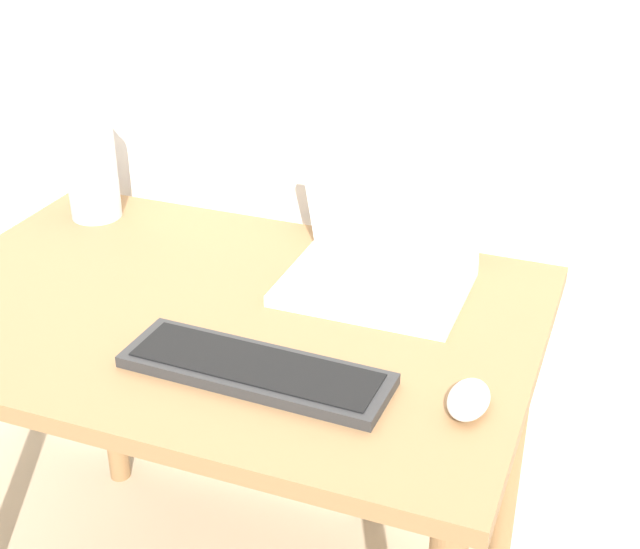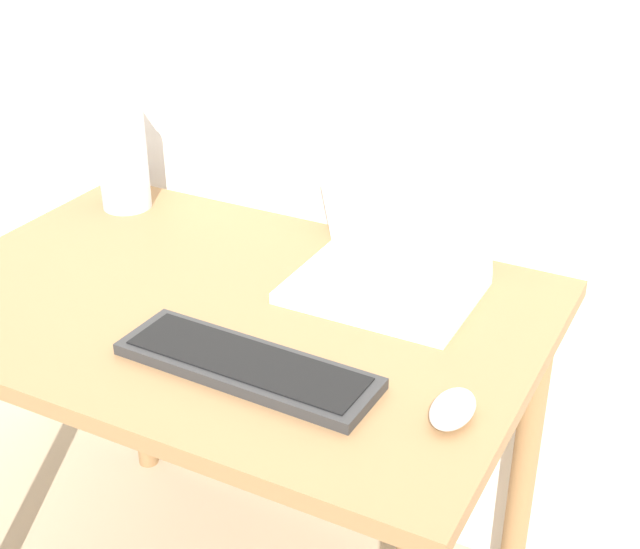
% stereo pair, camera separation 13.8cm
% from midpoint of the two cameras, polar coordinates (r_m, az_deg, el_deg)
% --- Properties ---
extents(desk, '(1.06, 0.71, 0.75)m').
position_cam_midpoint_polar(desk, '(1.56, -3.36, -5.17)').
color(desk, olive).
rests_on(desk, ground_plane).
extents(laptop, '(0.31, 0.24, 0.25)m').
position_cam_midpoint_polar(laptop, '(1.54, 7.10, 0.89)').
color(laptop, white).
rests_on(laptop, desk).
extents(keyboard, '(0.41, 0.14, 0.02)m').
position_cam_midpoint_polar(keyboard, '(1.32, -1.73, -5.93)').
color(keyboard, '#2D2D2D').
rests_on(keyboard, desk).
extents(mouse, '(0.06, 0.10, 0.03)m').
position_cam_midpoint_polar(mouse, '(1.25, 11.67, -8.53)').
color(mouse, silver).
rests_on(mouse, desk).
extents(vase, '(0.10, 0.10, 0.30)m').
position_cam_midpoint_polar(vase, '(1.84, -10.56, 8.44)').
color(vase, silver).
rests_on(vase, desk).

